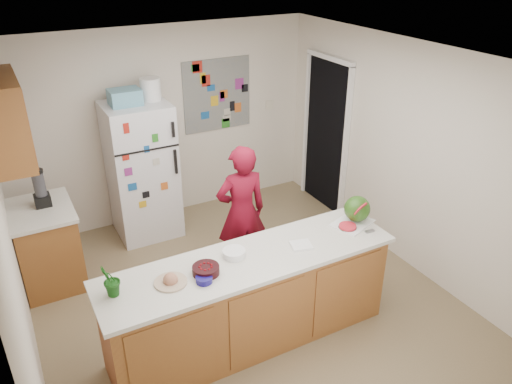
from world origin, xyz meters
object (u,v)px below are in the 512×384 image
watermelon (357,209)px  cherry_bowl (206,270)px  refrigerator (142,171)px  person (242,212)px

watermelon → cherry_bowl: watermelon is taller
watermelon → cherry_bowl: size_ratio=1.12×
refrigerator → cherry_bowl: bearing=-94.1°
person → watermelon: person is taller
watermelon → cherry_bowl: (-1.63, -0.09, -0.10)m
refrigerator → watermelon: size_ratio=6.71×
person → watermelon: (0.79, -0.93, 0.29)m
person → cherry_bowl: (-0.85, -1.03, 0.19)m
person → watermelon: 1.26m
watermelon → cherry_bowl: 1.64m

